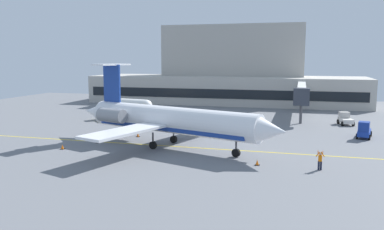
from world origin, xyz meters
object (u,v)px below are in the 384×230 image
Objects in this scene: fuel_tank at (134,105)px; marshaller at (320,160)px; baggage_tug at (345,119)px; pushback_tractor at (364,131)px; belt_loader at (104,114)px; regional_jet at (167,120)px.

fuel_tank reaches higher than marshaller.
baggage_tug is at bearing 79.97° from marshaller.
belt_loader is at bearing 173.28° from pushback_tractor.
marshaller is at bearing -18.38° from regional_jet.
marshaller is at bearing -32.84° from belt_loader.
belt_loader reaches higher than baggage_tug.
fuel_tank reaches higher than pushback_tractor.
fuel_tank is 4.17× the size of marshaller.
regional_jet reaches higher than belt_loader.
belt_loader is (-39.82, 4.69, -0.03)m from pushback_tractor.
pushback_tractor reaches higher than baggage_tug.
marshaller is (32.45, -31.30, -0.54)m from fuel_tank.
regional_jet is 3.60× the size of fuel_tank.
pushback_tractor is 2.12× the size of marshaller.
fuel_tank is (-38.60, 14.26, 0.47)m from pushback_tractor.
baggage_tug is 10.71m from pushback_tractor.
marshaller is (16.90, -5.62, -2.28)m from regional_jet.
belt_loader reaches higher than marshaller.
belt_loader is (-16.77, 16.12, -2.24)m from regional_jet.
fuel_tank is (-37.35, 3.63, 0.60)m from baggage_tug.
regional_jet is 23.37m from belt_loader.
marshaller is at bearing -100.03° from baggage_tug.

